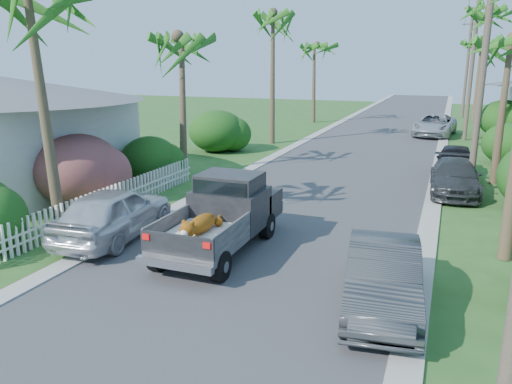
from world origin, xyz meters
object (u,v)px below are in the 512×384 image
at_px(utility_pole_d, 467,67).
at_px(palm_l_c, 273,14).
at_px(palm_l_b, 180,37).
at_px(utility_pole_c, 472,70).
at_px(parked_car_rf, 455,161).
at_px(utility_pole_b, 482,75).
at_px(palm_r_b, 511,40).
at_px(parked_car_rm, 455,177).
at_px(parked_car_rd, 435,125).
at_px(parked_car_ln, 114,213).
at_px(palm_r_c, 490,9).
at_px(parked_car_rn, 383,277).
at_px(palm_r_d, 482,42).
at_px(palm_l_d, 315,45).
at_px(pickup_truck, 226,212).

bearing_deg(utility_pole_d, palm_l_c, -118.92).
bearing_deg(palm_l_b, utility_pole_c, 52.22).
distance_m(parked_car_rf, utility_pole_d, 27.16).
bearing_deg(palm_l_b, utility_pole_b, 4.61).
xyz_separation_m(palm_r_b, utility_pole_d, (-1.00, 28.00, -1.35)).
relative_size(parked_car_rm, utility_pole_d, 0.50).
bearing_deg(utility_pole_b, parked_car_rd, 96.92).
distance_m(parked_car_ln, palm_r_c, 25.98).
relative_size(parked_car_rn, palm_r_d, 0.53).
distance_m(parked_car_rf, utility_pole_b, 5.04).
relative_size(palm_l_b, utility_pole_b, 0.82).
height_order(palm_l_d, palm_r_b, palm_l_d).
xyz_separation_m(palm_r_c, utility_pole_b, (-0.60, -13.00, -3.51)).
xyz_separation_m(utility_pole_c, utility_pole_d, (0.00, 15.00, 0.00)).
distance_m(palm_r_c, utility_pole_c, 4.08).
distance_m(utility_pole_b, utility_pole_c, 15.00).
relative_size(parked_car_ln, utility_pole_c, 0.51).
distance_m(parked_car_rf, palm_l_d, 22.02).
bearing_deg(palm_r_b, palm_l_c, 150.95).
xyz_separation_m(palm_l_b, palm_r_c, (13.00, 14.00, 1.96)).
bearing_deg(utility_pole_c, palm_l_c, -152.65).
xyz_separation_m(parked_car_rm, parked_car_rd, (-1.39, 16.68, 0.10)).
height_order(palm_l_c, palm_r_b, palm_l_c).
relative_size(palm_l_d, utility_pole_c, 0.86).
bearing_deg(utility_pole_b, parked_car_ln, -136.18).
bearing_deg(palm_r_c, utility_pole_b, -92.64).
distance_m(parked_car_rn, utility_pole_d, 41.36).
relative_size(parked_car_rf, palm_r_c, 0.43).
height_order(parked_car_rf, palm_l_b, palm_l_b).
bearing_deg(utility_pole_c, palm_r_d, 85.71).
height_order(parked_car_rm, palm_r_b, palm_r_b).
bearing_deg(palm_r_b, palm_l_d, 124.59).
distance_m(parked_car_rm, parked_car_rf, 3.45).
height_order(palm_l_c, palm_r_d, palm_l_c).
bearing_deg(palm_l_c, pickup_truck, -74.51).
distance_m(palm_l_d, palm_r_c, 15.10).
height_order(palm_l_c, utility_pole_b, palm_l_c).
bearing_deg(palm_r_d, utility_pole_d, 106.70).
distance_m(pickup_truck, parked_car_rf, 13.52).
xyz_separation_m(pickup_truck, parked_car_rn, (4.62, -2.16, -0.31)).
bearing_deg(palm_l_d, palm_r_c, -32.21).
relative_size(pickup_truck, palm_l_b, 0.69).
distance_m(palm_r_d, utility_pole_d, 3.79).
distance_m(parked_car_rd, palm_l_c, 14.06).
xyz_separation_m(utility_pole_b, utility_pole_d, (0.00, 30.00, 0.00)).
height_order(parked_car_rf, parked_car_rd, parked_car_rd).
height_order(palm_l_b, utility_pole_d, utility_pole_d).
relative_size(palm_r_b, utility_pole_c, 0.80).
relative_size(parked_car_rd, palm_l_b, 0.73).
bearing_deg(parked_car_ln, utility_pole_c, -117.10).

